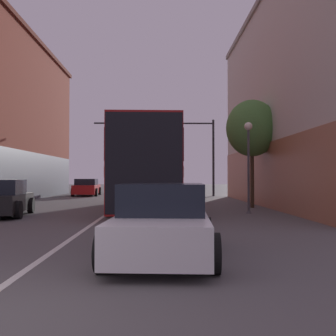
{
  "coord_description": "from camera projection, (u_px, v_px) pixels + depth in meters",
  "views": [
    {
      "loc": [
        2.17,
        -4.04,
        1.51
      ],
      "look_at": [
        2.53,
        13.67,
        1.92
      ],
      "focal_mm": 42.0,
      "sensor_mm": 36.0,
      "label": 1
    }
  ],
  "objects": [
    {
      "name": "building_right_storefront",
      "position": [
        315.0,
        100.0,
        21.0
      ],
      "size": [
        6.29,
        19.99,
        11.11
      ],
      "color": "beige",
      "rests_on": "ground_plane"
    },
    {
      "name": "street_lamp",
      "position": [
        249.0,
        157.0,
        16.4
      ],
      "size": [
        0.34,
        0.34,
        3.81
      ],
      "color": "#47474C",
      "rests_on": "ground_plane"
    },
    {
      "name": "hatchback_foreground",
      "position": [
        163.0,
        222.0,
        7.4
      ],
      "size": [
        2.14,
        3.95,
        1.38
      ],
      "rotation": [
        0.0,
        0.0,
        1.5
      ],
      "color": "silver",
      "rests_on": "ground_plane"
    },
    {
      "name": "traffic_signal_gantry",
      "position": [
        176.0,
        140.0,
        31.46
      ],
      "size": [
        9.66,
        0.36,
        6.13
      ],
      "color": "black",
      "rests_on": "ground_plane"
    },
    {
      "name": "street_tree_near",
      "position": [
        252.0,
        128.0,
        19.47
      ],
      "size": [
        2.56,
        2.3,
        5.35
      ],
      "color": "#3D2D1E",
      "rests_on": "ground_plane"
    },
    {
      "name": "parked_car_left_mid",
      "position": [
        87.0,
        188.0,
        32.1
      ],
      "size": [
        2.22,
        4.74,
        1.37
      ],
      "rotation": [
        0.0,
        0.0,
        1.62
      ],
      "color": "red",
      "rests_on": "ground_plane"
    },
    {
      "name": "parked_car_left_near",
      "position": [
        0.0,
        199.0,
        15.13
      ],
      "size": [
        2.46,
        4.03,
        1.41
      ],
      "rotation": [
        0.0,
        0.0,
        1.7
      ],
      "color": "black",
      "rests_on": "ground_plane"
    },
    {
      "name": "bus",
      "position": [
        146.0,
        165.0,
        18.73
      ],
      "size": [
        3.14,
        11.87,
        3.72
      ],
      "rotation": [
        0.0,
        0.0,
        1.59
      ],
      "color": "maroon",
      "rests_on": "ground_plane"
    },
    {
      "name": "lane_center_line",
      "position": [
        117.0,
        207.0,
        19.62
      ],
      "size": [
        0.14,
        43.35,
        0.01
      ],
      "color": "silver",
      "rests_on": "ground_plane"
    }
  ]
}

